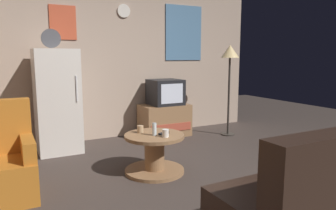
{
  "coord_description": "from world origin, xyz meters",
  "views": [
    {
      "loc": [
        -1.82,
        -2.81,
        1.4
      ],
      "look_at": [
        0.13,
        0.9,
        0.75
      ],
      "focal_mm": 33.86,
      "sensor_mm": 36.0,
      "label": 1
    }
  ],
  "objects_px": {
    "crt_tv": "(165,92)",
    "remote_control": "(164,133)",
    "fridge": "(57,101)",
    "mug_ceramic_tan": "(140,129)",
    "mug_ceramic_white": "(165,133)",
    "standing_lamp": "(230,58)",
    "wine_glass": "(154,129)",
    "tv_stand": "(164,120)",
    "coffee_table": "(154,153)",
    "couch": "(327,198)"
  },
  "relations": [
    {
      "from": "wine_glass",
      "to": "tv_stand",
      "type": "bearing_deg",
      "value": 59.24
    },
    {
      "from": "standing_lamp",
      "to": "crt_tv",
      "type": "bearing_deg",
      "value": 154.78
    },
    {
      "from": "fridge",
      "to": "tv_stand",
      "type": "xyz_separation_m",
      "value": [
        1.81,
        0.11,
        -0.48
      ]
    },
    {
      "from": "wine_glass",
      "to": "fridge",
      "type": "bearing_deg",
      "value": 120.07
    },
    {
      "from": "standing_lamp",
      "to": "tv_stand",
      "type": "bearing_deg",
      "value": 155.11
    },
    {
      "from": "mug_ceramic_tan",
      "to": "couch",
      "type": "distance_m",
      "value": 2.15
    },
    {
      "from": "fridge",
      "to": "standing_lamp",
      "type": "relative_size",
      "value": 1.11
    },
    {
      "from": "fridge",
      "to": "mug_ceramic_tan",
      "type": "bearing_deg",
      "value": -59.4
    },
    {
      "from": "tv_stand",
      "to": "standing_lamp",
      "type": "bearing_deg",
      "value": -24.89
    },
    {
      "from": "crt_tv",
      "to": "mug_ceramic_tan",
      "type": "relative_size",
      "value": 6.0
    },
    {
      "from": "coffee_table",
      "to": "wine_glass",
      "type": "height_order",
      "value": "wine_glass"
    },
    {
      "from": "fridge",
      "to": "coffee_table",
      "type": "bearing_deg",
      "value": -58.6
    },
    {
      "from": "standing_lamp",
      "to": "couch",
      "type": "relative_size",
      "value": 0.94
    },
    {
      "from": "coffee_table",
      "to": "couch",
      "type": "relative_size",
      "value": 0.42
    },
    {
      "from": "standing_lamp",
      "to": "couch",
      "type": "bearing_deg",
      "value": -115.01
    },
    {
      "from": "tv_stand",
      "to": "mug_ceramic_tan",
      "type": "relative_size",
      "value": 9.33
    },
    {
      "from": "mug_ceramic_white",
      "to": "wine_glass",
      "type": "bearing_deg",
      "value": 122.96
    },
    {
      "from": "tv_stand",
      "to": "remote_control",
      "type": "xyz_separation_m",
      "value": [
        -0.82,
        -1.58,
        0.21
      ]
    },
    {
      "from": "crt_tv",
      "to": "coffee_table",
      "type": "relative_size",
      "value": 0.75
    },
    {
      "from": "mug_ceramic_white",
      "to": "remote_control",
      "type": "distance_m",
      "value": 0.14
    },
    {
      "from": "wine_glass",
      "to": "remote_control",
      "type": "xyz_separation_m",
      "value": [
        0.13,
        0.01,
        -0.06
      ]
    },
    {
      "from": "fridge",
      "to": "remote_control",
      "type": "relative_size",
      "value": 11.8
    },
    {
      "from": "crt_tv",
      "to": "standing_lamp",
      "type": "height_order",
      "value": "standing_lamp"
    },
    {
      "from": "mug_ceramic_white",
      "to": "remote_control",
      "type": "relative_size",
      "value": 0.6
    },
    {
      "from": "tv_stand",
      "to": "standing_lamp",
      "type": "xyz_separation_m",
      "value": [
        1.03,
        -0.48,
        1.08
      ]
    },
    {
      "from": "fridge",
      "to": "remote_control",
      "type": "bearing_deg",
      "value": -56.26
    },
    {
      "from": "fridge",
      "to": "crt_tv",
      "type": "height_order",
      "value": "fridge"
    },
    {
      "from": "wine_glass",
      "to": "mug_ceramic_tan",
      "type": "xyz_separation_m",
      "value": [
        -0.1,
        0.19,
        -0.03
      ]
    },
    {
      "from": "tv_stand",
      "to": "wine_glass",
      "type": "distance_m",
      "value": 1.87
    },
    {
      "from": "mug_ceramic_tan",
      "to": "couch",
      "type": "bearing_deg",
      "value": -70.81
    },
    {
      "from": "coffee_table",
      "to": "couch",
      "type": "height_order",
      "value": "couch"
    },
    {
      "from": "tv_stand",
      "to": "coffee_table",
      "type": "relative_size",
      "value": 1.17
    },
    {
      "from": "fridge",
      "to": "crt_tv",
      "type": "xyz_separation_m",
      "value": [
        1.82,
        0.1,
        0.02
      ]
    },
    {
      "from": "tv_stand",
      "to": "mug_ceramic_white",
      "type": "height_order",
      "value": "mug_ceramic_white"
    },
    {
      "from": "fridge",
      "to": "mug_ceramic_white",
      "type": "distance_m",
      "value": 1.88
    },
    {
      "from": "mug_ceramic_white",
      "to": "couch",
      "type": "bearing_deg",
      "value": -72.86
    },
    {
      "from": "crt_tv",
      "to": "remote_control",
      "type": "bearing_deg",
      "value": -117.81
    },
    {
      "from": "mug_ceramic_white",
      "to": "fridge",
      "type": "bearing_deg",
      "value": 120.31
    },
    {
      "from": "wine_glass",
      "to": "mug_ceramic_white",
      "type": "bearing_deg",
      "value": -57.04
    },
    {
      "from": "fridge",
      "to": "mug_ceramic_white",
      "type": "height_order",
      "value": "fridge"
    },
    {
      "from": "crt_tv",
      "to": "standing_lamp",
      "type": "xyz_separation_m",
      "value": [
        1.01,
        -0.48,
        0.58
      ]
    },
    {
      "from": "standing_lamp",
      "to": "mug_ceramic_tan",
      "type": "relative_size",
      "value": 17.67
    },
    {
      "from": "standing_lamp",
      "to": "wine_glass",
      "type": "height_order",
      "value": "standing_lamp"
    },
    {
      "from": "crt_tv",
      "to": "remote_control",
      "type": "height_order",
      "value": "crt_tv"
    },
    {
      "from": "crt_tv",
      "to": "coffee_table",
      "type": "height_order",
      "value": "crt_tv"
    },
    {
      "from": "mug_ceramic_white",
      "to": "mug_ceramic_tan",
      "type": "xyz_separation_m",
      "value": [
        -0.18,
        0.32,
        0.0
      ]
    },
    {
      "from": "standing_lamp",
      "to": "couch",
      "type": "height_order",
      "value": "standing_lamp"
    },
    {
      "from": "wine_glass",
      "to": "coffee_table",
      "type": "bearing_deg",
      "value": 65.21
    },
    {
      "from": "tv_stand",
      "to": "mug_ceramic_tan",
      "type": "bearing_deg",
      "value": -126.79
    },
    {
      "from": "coffee_table",
      "to": "wine_glass",
      "type": "distance_m",
      "value": 0.31
    }
  ]
}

